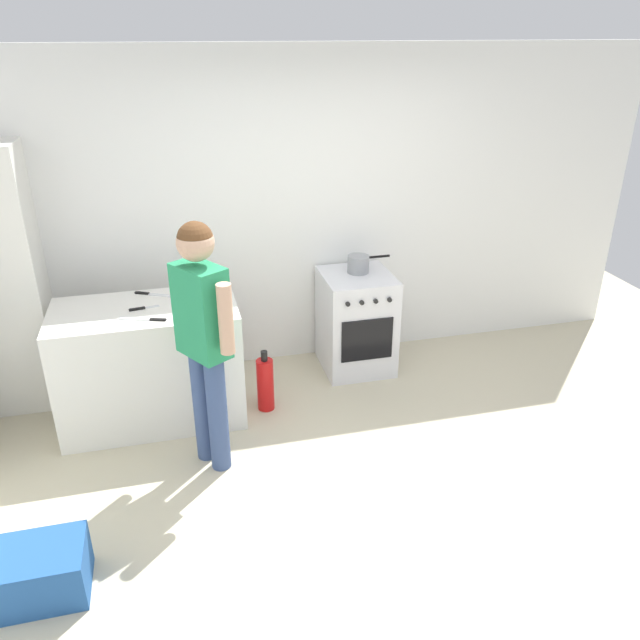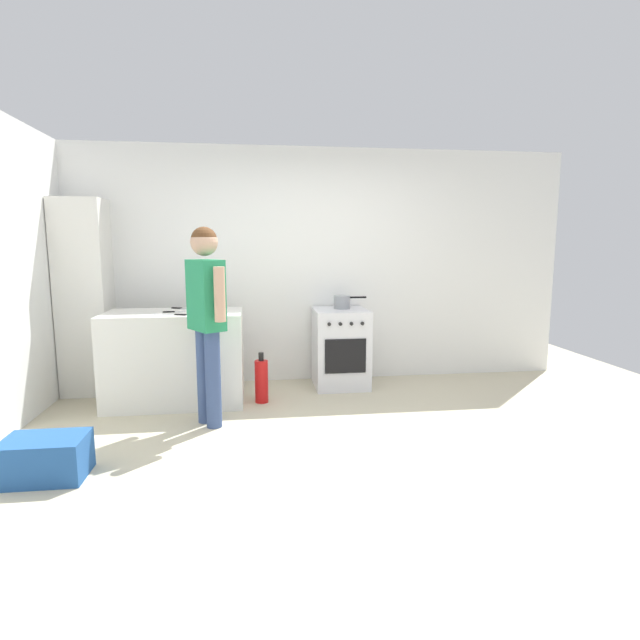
{
  "view_description": "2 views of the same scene",
  "coord_description": "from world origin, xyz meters",
  "px_view_note": "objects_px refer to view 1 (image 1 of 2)",
  "views": [
    {
      "loc": [
        -1.12,
        -2.99,
        2.69
      ],
      "look_at": [
        -0.14,
        0.89,
        0.81
      ],
      "focal_mm": 35.0,
      "sensor_mm": 36.0,
      "label": 1
    },
    {
      "loc": [
        -0.57,
        -3.69,
        1.54
      ],
      "look_at": [
        0.04,
        0.97,
        0.83
      ],
      "focal_mm": 28.0,
      "sensor_mm": 36.0,
      "label": 2
    }
  ],
  "objects_px": {
    "knife_bread": "(155,294)",
    "pot": "(359,264)",
    "person": "(203,327)",
    "recycling_crate_lower": "(35,573)",
    "knife_paring": "(142,308)",
    "larder_cabinet": "(8,283)",
    "knife_carving": "(144,319)",
    "fire_extinguisher": "(265,384)",
    "oven_left": "(356,322)"
  },
  "relations": [
    {
      "from": "pot",
      "to": "knife_carving",
      "type": "relative_size",
      "value": 1.13
    },
    {
      "from": "oven_left",
      "to": "person",
      "type": "relative_size",
      "value": 0.5
    },
    {
      "from": "oven_left",
      "to": "knife_carving",
      "type": "xyz_separation_m",
      "value": [
        -1.69,
        -0.58,
        0.48
      ]
    },
    {
      "from": "knife_paring",
      "to": "larder_cabinet",
      "type": "bearing_deg",
      "value": 152.43
    },
    {
      "from": "knife_paring",
      "to": "pot",
      "type": "bearing_deg",
      "value": 14.52
    },
    {
      "from": "oven_left",
      "to": "knife_bread",
      "type": "relative_size",
      "value": 2.6
    },
    {
      "from": "knife_paring",
      "to": "fire_extinguisher",
      "type": "height_order",
      "value": "knife_paring"
    },
    {
      "from": "pot",
      "to": "fire_extinguisher",
      "type": "distance_m",
      "value": 1.26
    },
    {
      "from": "knife_bread",
      "to": "recycling_crate_lower",
      "type": "relative_size",
      "value": 0.63
    },
    {
      "from": "person",
      "to": "recycling_crate_lower",
      "type": "distance_m",
      "value": 1.6
    },
    {
      "from": "person",
      "to": "recycling_crate_lower",
      "type": "bearing_deg",
      "value": -138.21
    },
    {
      "from": "knife_carving",
      "to": "oven_left",
      "type": "bearing_deg",
      "value": 18.88
    },
    {
      "from": "knife_carving",
      "to": "recycling_crate_lower",
      "type": "relative_size",
      "value": 0.62
    },
    {
      "from": "knife_carving",
      "to": "recycling_crate_lower",
      "type": "xyz_separation_m",
      "value": [
        -0.63,
        -1.35,
        -0.76
      ]
    },
    {
      "from": "knife_bread",
      "to": "person",
      "type": "xyz_separation_m",
      "value": [
        0.29,
        -0.88,
        0.11
      ]
    },
    {
      "from": "knife_paring",
      "to": "fire_extinguisher",
      "type": "relative_size",
      "value": 0.42
    },
    {
      "from": "recycling_crate_lower",
      "to": "larder_cabinet",
      "type": "bearing_deg",
      "value": 99.25
    },
    {
      "from": "knife_bread",
      "to": "person",
      "type": "distance_m",
      "value": 0.94
    },
    {
      "from": "pot",
      "to": "fire_extinguisher",
      "type": "height_order",
      "value": "pot"
    },
    {
      "from": "fire_extinguisher",
      "to": "pot",
      "type": "bearing_deg",
      "value": 30.97
    },
    {
      "from": "recycling_crate_lower",
      "to": "oven_left",
      "type": "bearing_deg",
      "value": 39.7
    },
    {
      "from": "knife_bread",
      "to": "larder_cabinet",
      "type": "xyz_separation_m",
      "value": [
        -1.04,
        0.26,
        0.1
      ]
    },
    {
      "from": "pot",
      "to": "person",
      "type": "bearing_deg",
      "value": -140.93
    },
    {
      "from": "knife_carving",
      "to": "fire_extinguisher",
      "type": "height_order",
      "value": "knife_carving"
    },
    {
      "from": "fire_extinguisher",
      "to": "person",
      "type": "bearing_deg",
      "value": -129.13
    },
    {
      "from": "larder_cabinet",
      "to": "knife_bread",
      "type": "bearing_deg",
      "value": -13.84
    },
    {
      "from": "fire_extinguisher",
      "to": "recycling_crate_lower",
      "type": "xyz_separation_m",
      "value": [
        -1.45,
        -1.45,
        -0.08
      ]
    },
    {
      "from": "fire_extinguisher",
      "to": "larder_cabinet",
      "type": "bearing_deg",
      "value": 161.95
    },
    {
      "from": "knife_carving",
      "to": "fire_extinguisher",
      "type": "distance_m",
      "value": 1.07
    },
    {
      "from": "knife_carving",
      "to": "knife_bread",
      "type": "bearing_deg",
      "value": 79.79
    },
    {
      "from": "recycling_crate_lower",
      "to": "person",
      "type": "bearing_deg",
      "value": 41.79
    },
    {
      "from": "person",
      "to": "fire_extinguisher",
      "type": "relative_size",
      "value": 3.38
    },
    {
      "from": "oven_left",
      "to": "person",
      "type": "xyz_separation_m",
      "value": [
        -1.32,
        -1.04,
        0.59
      ]
    },
    {
      "from": "oven_left",
      "to": "knife_paring",
      "type": "height_order",
      "value": "knife_paring"
    },
    {
      "from": "knife_bread",
      "to": "knife_carving",
      "type": "height_order",
      "value": "same"
    },
    {
      "from": "knife_paring",
      "to": "fire_extinguisher",
      "type": "distance_m",
      "value": 1.09
    },
    {
      "from": "recycling_crate_lower",
      "to": "larder_cabinet",
      "type": "xyz_separation_m",
      "value": [
        -0.33,
        2.03,
        0.86
      ]
    },
    {
      "from": "knife_carving",
      "to": "person",
      "type": "xyz_separation_m",
      "value": [
        0.36,
        -0.46,
        0.11
      ]
    },
    {
      "from": "knife_bread",
      "to": "larder_cabinet",
      "type": "bearing_deg",
      "value": 166.16
    },
    {
      "from": "pot",
      "to": "recycling_crate_lower",
      "type": "xyz_separation_m",
      "value": [
        -2.35,
        -1.99,
        -0.78
      ]
    },
    {
      "from": "pot",
      "to": "person",
      "type": "xyz_separation_m",
      "value": [
        -1.35,
        -1.1,
        0.1
      ]
    },
    {
      "from": "knife_bread",
      "to": "fire_extinguisher",
      "type": "distance_m",
      "value": 1.06
    },
    {
      "from": "pot",
      "to": "person",
      "type": "height_order",
      "value": "person"
    },
    {
      "from": "knife_paring",
      "to": "recycling_crate_lower",
      "type": "relative_size",
      "value": 0.41
    },
    {
      "from": "person",
      "to": "larder_cabinet",
      "type": "relative_size",
      "value": 0.84
    },
    {
      "from": "knife_bread",
      "to": "pot",
      "type": "bearing_deg",
      "value": 7.42
    },
    {
      "from": "knife_carving",
      "to": "recycling_crate_lower",
      "type": "bearing_deg",
      "value": -115.06
    },
    {
      "from": "oven_left",
      "to": "larder_cabinet",
      "type": "xyz_separation_m",
      "value": [
        -2.65,
        0.1,
        0.57
      ]
    },
    {
      "from": "knife_carving",
      "to": "person",
      "type": "distance_m",
      "value": 0.6
    },
    {
      "from": "oven_left",
      "to": "knife_paring",
      "type": "xyz_separation_m",
      "value": [
        -1.71,
        -0.39,
        0.48
      ]
    }
  ]
}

